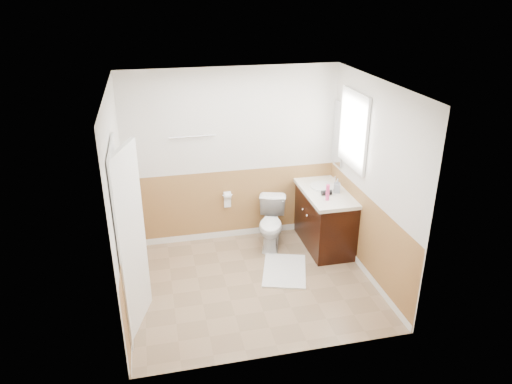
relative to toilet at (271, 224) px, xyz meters
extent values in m
plane|color=#8C7051|center=(-0.47, -0.89, -0.34)|extent=(3.00, 3.00, 0.00)
plane|color=white|center=(-0.47, -0.89, 2.16)|extent=(3.00, 3.00, 0.00)
plane|color=silver|center=(-0.47, 0.41, 0.91)|extent=(3.00, 0.00, 3.00)
plane|color=silver|center=(-0.47, -2.19, 0.91)|extent=(3.00, 0.00, 3.00)
plane|color=silver|center=(-1.97, -0.89, 0.91)|extent=(0.00, 3.00, 3.00)
plane|color=silver|center=(1.03, -0.89, 0.91)|extent=(0.00, 3.00, 3.00)
plane|color=#AF7B46|center=(-0.47, 0.39, 0.16)|extent=(3.00, 0.00, 3.00)
plane|color=#AF7B46|center=(-0.47, -2.18, 0.16)|extent=(3.00, 0.00, 3.00)
plane|color=#AF7B46|center=(-1.96, -0.89, 0.16)|extent=(0.00, 2.60, 2.60)
plane|color=#AF7B46|center=(1.02, -0.89, 0.16)|extent=(0.00, 2.60, 2.60)
imported|color=white|center=(0.00, 0.00, 0.00)|extent=(0.57, 0.76, 0.69)
cube|color=silver|center=(0.00, -0.71, -0.33)|extent=(0.76, 0.93, 0.02)
cube|color=black|center=(0.74, -0.15, 0.06)|extent=(0.55, 1.10, 0.80)
sphere|color=silver|center=(0.44, -0.25, 0.21)|extent=(0.03, 0.03, 0.03)
sphere|color=silver|center=(0.44, -0.05, 0.21)|extent=(0.03, 0.03, 0.03)
cube|color=white|center=(0.73, -0.15, 0.48)|extent=(0.60, 1.15, 0.05)
cylinder|color=silver|center=(0.74, 0.00, 0.52)|extent=(0.36, 0.36, 0.02)
cylinder|color=white|center=(0.92, 0.00, 0.58)|extent=(0.02, 0.02, 0.14)
cylinder|color=#E53B7F|center=(0.64, -0.44, 0.62)|extent=(0.05, 0.05, 0.22)
imported|color=gray|center=(0.86, -0.23, 0.60)|extent=(0.11, 0.12, 0.20)
cylinder|color=black|center=(0.69, -0.28, 0.54)|extent=(0.14, 0.07, 0.07)
cylinder|color=black|center=(0.66, -0.23, 0.51)|extent=(0.03, 0.03, 0.07)
cube|color=silver|center=(1.00, 0.21, 1.21)|extent=(0.02, 0.35, 0.90)
cube|color=white|center=(1.00, -0.31, 1.41)|extent=(0.04, 0.80, 1.00)
cube|color=white|center=(1.01, -0.31, 1.41)|extent=(0.01, 0.70, 0.90)
cube|color=white|center=(-1.87, -1.34, 0.68)|extent=(0.29, 0.78, 2.04)
cube|color=white|center=(-1.95, -1.34, 0.69)|extent=(0.02, 0.92, 2.10)
sphere|color=silver|center=(-1.81, -1.01, 0.61)|extent=(0.06, 0.06, 0.06)
cylinder|color=silver|center=(-1.02, 0.35, 1.26)|extent=(0.62, 0.02, 0.02)
cylinder|color=silver|center=(-0.57, 0.33, 0.36)|extent=(0.14, 0.02, 0.02)
cylinder|color=white|center=(-0.57, 0.33, 0.36)|extent=(0.10, 0.11, 0.11)
cube|color=white|center=(-0.57, 0.33, 0.25)|extent=(0.10, 0.01, 0.16)
camera|label=1|loc=(-1.56, -5.86, 3.15)|focal=33.62mm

